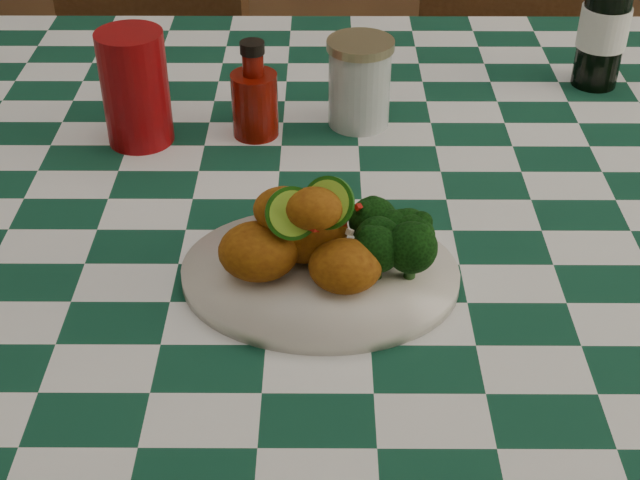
# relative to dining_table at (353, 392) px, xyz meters

# --- Properties ---
(dining_table) EXTENTS (1.66, 1.06, 0.79)m
(dining_table) POSITION_rel_dining_table_xyz_m (0.00, 0.00, 0.00)
(dining_table) COLOR #103F2B
(dining_table) RESTS_ON ground
(plate) EXTENTS (0.31, 0.25, 0.02)m
(plate) POSITION_rel_dining_table_xyz_m (-0.05, -0.23, 0.40)
(plate) COLOR silver
(plate) RESTS_ON dining_table
(fried_chicken_pile) EXTENTS (0.16, 0.11, 0.10)m
(fried_chicken_pile) POSITION_rel_dining_table_xyz_m (-0.06, -0.23, 0.46)
(fried_chicken_pile) COLOR #95550E
(fried_chicken_pile) RESTS_ON plate
(broccoli_side) EXTENTS (0.08, 0.08, 0.06)m
(broccoli_side) POSITION_rel_dining_table_xyz_m (0.03, -0.21, 0.44)
(broccoli_side) COLOR black
(broccoli_side) RESTS_ON plate
(red_tumbler) EXTENTS (0.09, 0.09, 0.15)m
(red_tumbler) POSITION_rel_dining_table_xyz_m (-0.29, 0.08, 0.47)
(red_tumbler) COLOR maroon
(red_tumbler) RESTS_ON dining_table
(ketchup_bottle) EXTENTS (0.07, 0.07, 0.13)m
(ketchup_bottle) POSITION_rel_dining_table_xyz_m (-0.14, 0.10, 0.46)
(ketchup_bottle) COLOR #690D05
(ketchup_bottle) RESTS_ON dining_table
(mason_jar) EXTENTS (0.12, 0.12, 0.12)m
(mason_jar) POSITION_rel_dining_table_xyz_m (0.00, 0.13, 0.45)
(mason_jar) COLOR #B2BCBA
(mason_jar) RESTS_ON dining_table
(beer_bottle) EXTENTS (0.09, 0.09, 0.24)m
(beer_bottle) POSITION_rel_dining_table_xyz_m (0.36, 0.25, 0.51)
(beer_bottle) COLOR black
(beer_bottle) RESTS_ON dining_table
(wooden_chair_left) EXTENTS (0.57, 0.58, 0.98)m
(wooden_chair_left) POSITION_rel_dining_table_xyz_m (-0.48, 0.69, 0.10)
(wooden_chair_left) COLOR #472814
(wooden_chair_left) RESTS_ON ground
(wooden_chair_right) EXTENTS (0.48, 0.49, 0.84)m
(wooden_chair_right) POSITION_rel_dining_table_xyz_m (0.31, 0.76, 0.02)
(wooden_chair_right) COLOR #472814
(wooden_chair_right) RESTS_ON ground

